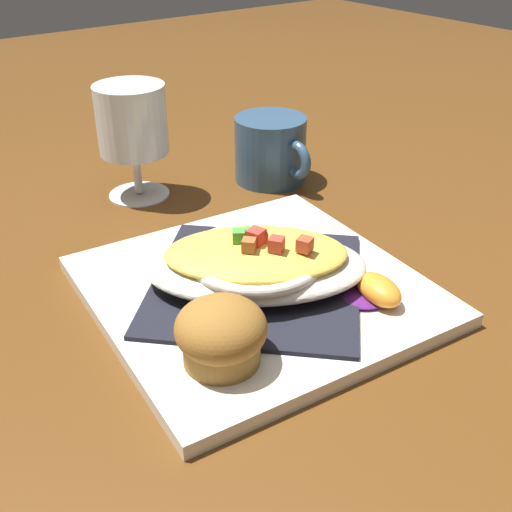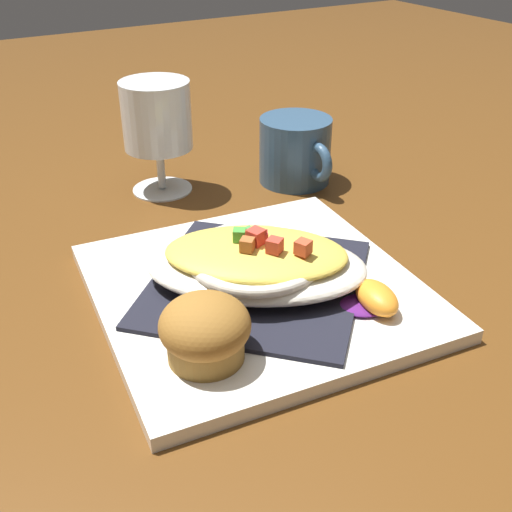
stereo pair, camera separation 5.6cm
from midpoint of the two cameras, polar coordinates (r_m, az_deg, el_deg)
name	(u,v)px [view 1 (the left image)]	position (r m, az deg, el deg)	size (l,w,h in m)	color
ground_plane	(256,296)	(0.58, -2.75, -3.79)	(2.60, 2.60, 0.00)	#5C3615
square_plate	(256,290)	(0.58, -2.77, -3.23)	(0.28, 0.28, 0.01)	white
folded_napkin	(256,282)	(0.57, -2.79, -2.48)	(0.19, 0.20, 0.00)	black
gratin_dish	(256,261)	(0.56, -2.84, -0.56)	(0.22, 0.23, 0.05)	silver
muffin	(221,333)	(0.47, -6.62, -7.15)	(0.07, 0.07, 0.05)	olive
orange_garnish	(376,291)	(0.55, 8.07, -3.32)	(0.06, 0.06, 0.02)	#531B6A
coffee_mug	(271,153)	(0.80, -0.63, 9.33)	(0.12, 0.09, 0.08)	#314F6C
stemmed_glass	(132,126)	(0.76, -13.35, 11.42)	(0.08, 0.08, 0.14)	white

